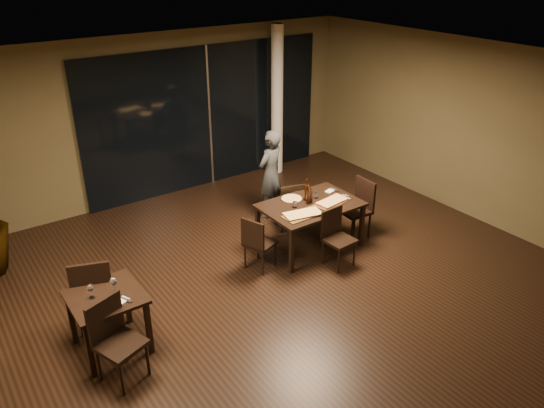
{
  "coord_description": "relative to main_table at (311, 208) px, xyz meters",
  "views": [
    {
      "loc": [
        -3.69,
        -4.83,
        4.33
      ],
      "look_at": [
        0.16,
        0.64,
        1.05
      ],
      "focal_mm": 35.0,
      "sensor_mm": 36.0,
      "label": 1
    }
  ],
  "objects": [
    {
      "name": "chair_main_right",
      "position": [
        0.89,
        -0.15,
        -0.14
      ],
      "size": [
        0.47,
        0.47,
        0.96
      ],
      "rotation": [
        0.0,
        0.0,
        -1.63
      ],
      "color": "black",
      "rests_on": "ground"
    },
    {
      "name": "chair_main_left",
      "position": [
        -1.05,
        -0.08,
        -0.2
      ],
      "size": [
        0.5,
        0.5,
        0.85
      ],
      "rotation": [
        0.0,
        0.0,
        1.92
      ],
      "color": "black",
      "rests_on": "ground"
    },
    {
      "name": "pizza_board_right",
      "position": [
        0.3,
        -0.16,
        0.08
      ],
      "size": [
        0.67,
        0.44,
        0.01
      ],
      "primitive_type": "cube",
      "rotation": [
        0.0,
        0.0,
        0.23
      ],
      "color": "#4A2A17",
      "rests_on": "main_table"
    },
    {
      "name": "main_table",
      "position": [
        0.0,
        0.0,
        0.0
      ],
      "size": [
        1.5,
        1.0,
        0.75
      ],
      "color": "black",
      "rests_on": "ground"
    },
    {
      "name": "column",
      "position": [
        1.4,
        2.85,
        0.82
      ],
      "size": [
        0.24,
        0.24,
        3.0
      ],
      "primitive_type": "cylinder",
      "color": "white",
      "rests_on": "ground"
    },
    {
      "name": "side_table",
      "position": [
        -3.4,
        -0.5,
        -0.05
      ],
      "size": [
        0.8,
        0.8,
        0.75
      ],
      "color": "black",
      "rests_on": "ground"
    },
    {
      "name": "round_pizza",
      "position": [
        -0.14,
        0.3,
        0.08
      ],
      "size": [
        0.31,
        0.31,
        0.01
      ],
      "primitive_type": "cylinder",
      "color": "red",
      "rests_on": "main_table"
    },
    {
      "name": "chair_main_far",
      "position": [
        0.07,
        0.63,
        -0.2
      ],
      "size": [
        0.48,
        0.48,
        0.84
      ],
      "rotation": [
        0.0,
        0.0,
        2.86
      ],
      "color": "black",
      "rests_on": "ground"
    },
    {
      "name": "wine_glass_a",
      "position": [
        -3.53,
        -0.46,
        0.16
      ],
      "size": [
        0.07,
        0.07,
        0.17
      ],
      "primitive_type": null,
      "color": "white",
      "rests_on": "side_table"
    },
    {
      "name": "napkin_far",
      "position": [
        0.56,
        0.18,
        0.08
      ],
      "size": [
        0.2,
        0.15,
        0.01
      ],
      "primitive_type": "cube",
      "rotation": [
        0.0,
        0.0,
        0.29
      ],
      "color": "white",
      "rests_on": "main_table"
    },
    {
      "name": "chair_main_near",
      "position": [
        0.01,
        -0.59,
        -0.19
      ],
      "size": [
        0.43,
        0.43,
        0.87
      ],
      "rotation": [
        0.0,
        0.0,
        0.07
      ],
      "color": "black",
      "rests_on": "ground"
    },
    {
      "name": "pizza_board_left",
      "position": [
        -0.34,
        -0.23,
        0.08
      ],
      "size": [
        0.6,
        0.31,
        0.01
      ],
      "primitive_type": "cube",
      "rotation": [
        0.0,
        0.0,
        0.01
      ],
      "color": "#4F3519",
      "rests_on": "main_table"
    },
    {
      "name": "ground",
      "position": [
        -1.0,
        -0.8,
        -0.68
      ],
      "size": [
        8.0,
        8.0,
        0.0
      ],
      "primitive_type": "plane",
      "color": "black",
      "rests_on": "ground"
    },
    {
      "name": "side_napkin",
      "position": [
        -3.3,
        -0.73,
        0.08
      ],
      "size": [
        0.21,
        0.17,
        0.01
      ],
      "primitive_type": "cube",
      "rotation": [
        0.0,
        0.0,
        0.42
      ],
      "color": "white",
      "rests_on": "side_table"
    },
    {
      "name": "chair_side_far",
      "position": [
        -3.41,
        -0.06,
        -0.1
      ],
      "size": [
        0.61,
        0.61,
        1.03
      ],
      "rotation": [
        0.0,
        0.0,
        2.8
      ],
      "color": "black",
      "rests_on": "ground"
    },
    {
      "name": "bottle_b",
      "position": [
        0.02,
        0.03,
        0.2
      ],
      "size": [
        0.06,
        0.06,
        0.26
      ],
      "primitive_type": null,
      "color": "black",
      "rests_on": "main_table"
    },
    {
      "name": "oblong_pizza_right",
      "position": [
        0.3,
        -0.16,
        0.1
      ],
      "size": [
        0.51,
        0.29,
        0.02
      ],
      "primitive_type": null,
      "rotation": [
        0.0,
        0.0,
        0.14
      ],
      "color": "maroon",
      "rests_on": "pizza_board_right"
    },
    {
      "name": "diner",
      "position": [
        0.12,
        1.25,
        0.11
      ],
      "size": [
        0.61,
        0.5,
        1.57
      ],
      "primitive_type": "imported",
      "rotation": [
        0.0,
        0.0,
        3.45
      ],
      "color": "#292C2E",
      "rests_on": "ground"
    },
    {
      "name": "wall_back",
      "position": [
        -1.0,
        3.25,
        0.82
      ],
      "size": [
        8.0,
        0.1,
        3.0
      ],
      "primitive_type": "cube",
      "color": "#4E452A",
      "rests_on": "ground"
    },
    {
      "name": "wine_glass_b",
      "position": [
        -3.29,
        -0.51,
        0.17
      ],
      "size": [
        0.08,
        0.08,
        0.19
      ],
      "primitive_type": null,
      "color": "white",
      "rests_on": "side_table"
    },
    {
      "name": "tumbler_right",
      "position": [
        0.2,
        0.12,
        0.12
      ],
      "size": [
        0.07,
        0.07,
        0.09
      ],
      "primitive_type": "cylinder",
      "color": "white",
      "rests_on": "main_table"
    },
    {
      "name": "window_panel",
      "position": [
        0.0,
        3.16,
        0.67
      ],
      "size": [
        5.0,
        0.06,
        2.7
      ],
      "primitive_type": "cube",
      "color": "black",
      "rests_on": "ground"
    },
    {
      "name": "wall_right",
      "position": [
        3.05,
        -0.8,
        0.82
      ],
      "size": [
        0.1,
        8.0,
        3.0
      ],
      "primitive_type": "cube",
      "color": "#4E452A",
      "rests_on": "ground"
    },
    {
      "name": "bottle_c",
      "position": [
        0.03,
        0.15,
        0.25
      ],
      "size": [
        0.08,
        0.08,
        0.35
      ],
      "primitive_type": null,
      "color": "black",
      "rests_on": "main_table"
    },
    {
      "name": "tumbler_left",
      "position": [
        -0.27,
        0.05,
        0.12
      ],
      "size": [
        0.07,
        0.07,
        0.09
      ],
      "primitive_type": "cylinder",
      "color": "white",
      "rests_on": "main_table"
    },
    {
      "name": "chair_side_near",
      "position": [
        -3.49,
        -0.98,
        -0.14
      ],
      "size": [
        0.57,
        0.57,
        0.97
      ],
      "rotation": [
        0.0,
        0.0,
        0.35
      ],
      "color": "black",
      "rests_on": "ground"
    },
    {
      "name": "oblong_pizza_left",
      "position": [
        -0.34,
        -0.23,
        0.1
      ],
      "size": [
        0.57,
        0.35,
        0.02
      ],
      "primitive_type": null,
      "rotation": [
        0.0,
        0.0,
        -0.21
      ],
      "color": "maroon",
      "rests_on": "pizza_board_left"
    },
    {
      "name": "ceiling",
      "position": [
        -1.0,
        -0.8,
        2.34
      ],
      "size": [
        8.0,
        8.0,
        0.04
      ],
      "primitive_type": "cube",
      "color": "silver",
      "rests_on": "wall_back"
    },
    {
      "name": "napkin_near",
      "position": [
        0.57,
        -0.11,
        0.08
      ],
      "size": [
        0.19,
        0.12,
        0.01
      ],
      "primitive_type": "cube",
      "rotation": [
        0.0,
        0.0,
        0.09
      ],
      "color": "silver",
      "rests_on": "main_table"
    },
    {
      "name": "bottle_a",
      "position": [
        -0.03,
        0.03,
        0.22
      ],
      "size": [
        0.06,
        0.06,
        0.28
      ],
      "primitive_type": null,
      "color": "black",
      "rests_on": "main_table"
    }
  ]
}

